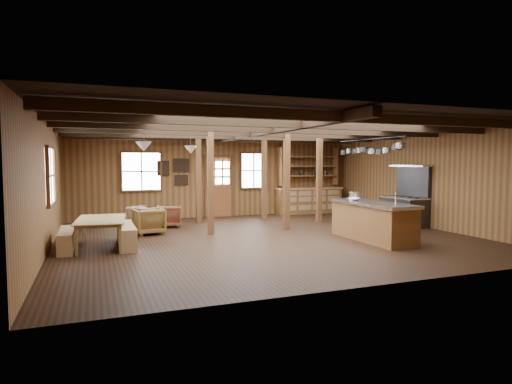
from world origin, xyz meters
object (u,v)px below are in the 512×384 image
kitchen_island (372,221)px  armchair_c (146,218)px  dining_table (103,233)px  armchair_b (169,216)px  commercial_range (405,206)px  armchair_a (149,221)px

kitchen_island → armchair_c: kitchen_island is taller
kitchen_island → dining_table: 6.32m
dining_table → armchair_b: (1.88, 2.53, -0.00)m
armchair_c → kitchen_island: bearing=-167.0°
dining_table → commercial_range: bearing=-83.5°
dining_table → armchair_a: armchair_a is taller
armchair_b → armchair_c: bearing=41.1°
kitchen_island → armchair_b: bearing=136.7°
commercial_range → armchair_a: (-7.38, 1.15, -0.26)m
armchair_b → armchair_c: (-0.72, -0.44, 0.03)m
commercial_range → dining_table: 8.56m
commercial_range → dining_table: commercial_range is taller
armchair_a → armchair_c: armchair_c is taller
armchair_b → commercial_range: bearing=170.9°
kitchen_island → commercial_range: 2.92m
dining_table → armchair_b: dining_table is taller
armchair_c → armchair_a: bearing=138.9°
dining_table → armchair_b: 3.15m
commercial_range → armchair_a: bearing=171.1°
dining_table → armchair_c: (1.16, 2.09, 0.02)m
commercial_range → armchair_c: size_ratio=2.39×
kitchen_island → armchair_c: (-4.99, 3.49, -0.13)m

